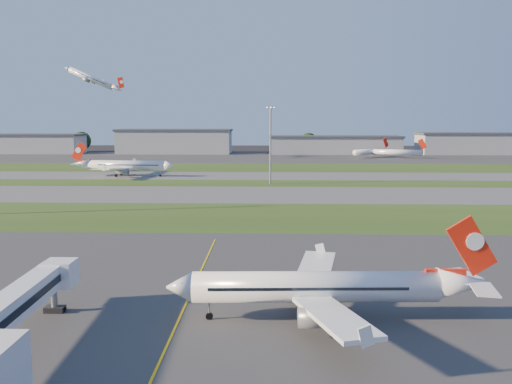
{
  "coord_description": "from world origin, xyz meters",
  "views": [
    {
      "loc": [
        14.91,
        -57.92,
        21.84
      ],
      "look_at": [
        12.07,
        42.44,
        7.0
      ],
      "focal_mm": 35.0,
      "sensor_mm": 36.0,
      "label": 1
    }
  ],
  "objects_px": {
    "light_mast_centre": "(270,140)",
    "airliner_parked": "(318,288)",
    "mini_jet_far": "(398,152)",
    "airliner_taxiing": "(126,166)",
    "mini_jet_near": "(371,152)"
  },
  "relations": [
    {
      "from": "airliner_taxiing",
      "to": "light_mast_centre",
      "type": "xyz_separation_m",
      "value": [
        54.75,
        -21.42,
        10.76
      ]
    },
    {
      "from": "airliner_parked",
      "to": "light_mast_centre",
      "type": "xyz_separation_m",
      "value": [
        -5.16,
        113.67,
        11.19
      ]
    },
    {
      "from": "mini_jet_far",
      "to": "light_mast_centre",
      "type": "xyz_separation_m",
      "value": [
        -70.83,
        -113.07,
        11.53
      ]
    },
    {
      "from": "airliner_taxiing",
      "to": "airliner_parked",
      "type": "bearing_deg",
      "value": 118.79
    },
    {
      "from": "airliner_taxiing",
      "to": "mini_jet_far",
      "type": "relative_size",
      "value": 1.31
    },
    {
      "from": "light_mast_centre",
      "to": "airliner_parked",
      "type": "bearing_deg",
      "value": -87.4
    },
    {
      "from": "airliner_taxiing",
      "to": "mini_jet_far",
      "type": "height_order",
      "value": "airliner_taxiing"
    },
    {
      "from": "mini_jet_near",
      "to": "light_mast_centre",
      "type": "distance_m",
      "value": 130.85
    },
    {
      "from": "airliner_parked",
      "to": "mini_jet_far",
      "type": "height_order",
      "value": "airliner_parked"
    },
    {
      "from": "airliner_taxiing",
      "to": "mini_jet_far",
      "type": "bearing_deg",
      "value": -139.01
    },
    {
      "from": "mini_jet_far",
      "to": "light_mast_centre",
      "type": "distance_m",
      "value": 133.92
    },
    {
      "from": "airliner_parked",
      "to": "airliner_taxiing",
      "type": "relative_size",
      "value": 0.89
    },
    {
      "from": "mini_jet_far",
      "to": "light_mast_centre",
      "type": "bearing_deg",
      "value": -109.29
    },
    {
      "from": "airliner_taxiing",
      "to": "light_mast_centre",
      "type": "distance_m",
      "value": 59.77
    },
    {
      "from": "airliner_taxiing",
      "to": "mini_jet_near",
      "type": "relative_size",
      "value": 1.58
    }
  ]
}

